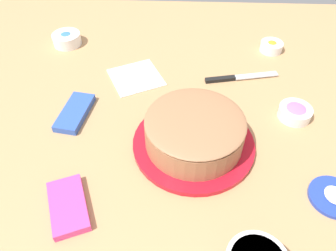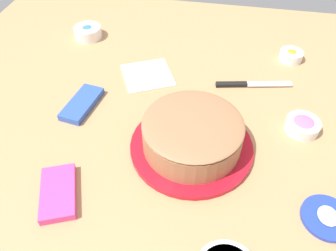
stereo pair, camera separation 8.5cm
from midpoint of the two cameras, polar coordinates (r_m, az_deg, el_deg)
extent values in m
plane|color=tan|center=(0.89, 0.65, -0.56)|extent=(1.54, 1.54, 0.00)
cylinder|color=red|center=(0.84, 6.97, -3.73)|extent=(0.31, 0.31, 0.01)
cylinder|color=#DBB77A|center=(0.81, 7.19, -2.07)|extent=(0.23, 0.23, 0.06)
cylinder|color=#9E6B47|center=(0.81, 7.22, -1.83)|extent=(0.25, 0.25, 0.07)
ellipsoid|color=#9E6B47|center=(0.78, 7.49, 0.14)|extent=(0.25, 0.25, 0.02)
cylinder|color=#233DAD|center=(0.82, 28.75, -14.09)|extent=(0.11, 0.11, 0.01)
ellipsoid|color=white|center=(0.81, 28.95, -13.79)|extent=(0.05, 0.04, 0.01)
cube|color=silver|center=(1.08, 19.42, 6.73)|extent=(0.05, 0.14, 0.00)
cube|color=black|center=(1.04, 13.29, 6.87)|extent=(0.04, 0.10, 0.01)
cylinder|color=white|center=(1.27, -11.87, 15.53)|extent=(0.10, 0.10, 0.04)
cylinder|color=blue|center=(1.27, -11.91, 15.74)|extent=(0.08, 0.08, 0.01)
ellipsoid|color=blue|center=(1.26, -11.96, 16.01)|extent=(0.07, 0.07, 0.02)
cylinder|color=white|center=(0.96, 24.72, -0.17)|extent=(0.09, 0.09, 0.03)
cylinder|color=pink|center=(0.96, 24.80, 0.01)|extent=(0.08, 0.08, 0.01)
ellipsoid|color=pink|center=(0.95, 24.93, 0.31)|extent=(0.06, 0.06, 0.02)
cylinder|color=white|center=(1.21, 22.55, 11.08)|extent=(0.08, 0.08, 0.03)
cylinder|color=orange|center=(1.21, 22.57, 11.14)|extent=(0.06, 0.06, 0.01)
ellipsoid|color=orange|center=(1.21, 22.66, 11.41)|extent=(0.05, 0.05, 0.02)
cube|color=#E53D8E|center=(0.78, -15.60, -11.39)|extent=(0.16, 0.12, 0.02)
cube|color=#2D51B2|center=(0.97, -12.34, 3.61)|extent=(0.16, 0.09, 0.02)
cube|color=white|center=(1.06, -1.30, 8.75)|extent=(0.20, 0.20, 0.01)
camera|label=1|loc=(0.04, -87.13, 2.95)|focal=34.99mm
camera|label=2|loc=(0.04, 92.87, -2.95)|focal=34.99mm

